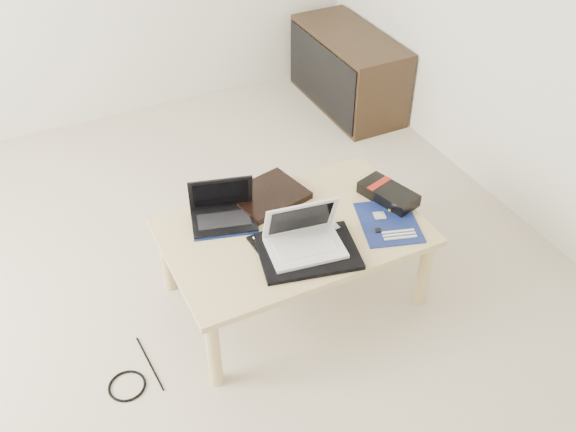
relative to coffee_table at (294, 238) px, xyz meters
name	(u,v)px	position (x,y,z in m)	size (l,w,h in m)	color
ground	(159,343)	(-0.65, 0.00, -0.35)	(4.00, 4.00, 0.00)	beige
coffee_table	(294,238)	(0.00, 0.00, 0.00)	(1.10, 0.70, 0.40)	tan
media_cabinet	(347,70)	(1.12, 1.45, -0.10)	(0.41, 0.90, 0.50)	#332415
book	(268,195)	(-0.01, 0.25, 0.06)	(0.36, 0.33, 0.03)	black
netbook	(223,212)	(-0.25, 0.20, 0.09)	(0.32, 0.27, 0.20)	black
tablet	(280,241)	(-0.09, -0.05, 0.05)	(0.24, 0.19, 0.01)	black
remote	(324,219)	(0.15, 0.00, 0.06)	(0.07, 0.23, 0.02)	silver
neoprene_sleeve	(308,252)	(-0.02, -0.16, 0.06)	(0.40, 0.29, 0.02)	black
white_laptop	(304,238)	(-0.02, -0.13, 0.11)	(0.33, 0.26, 0.21)	silver
motherboard	(389,222)	(0.39, -0.14, 0.05)	(0.32, 0.36, 0.01)	#0B174B
gpu_box	(388,194)	(0.48, 0.00, 0.08)	(0.21, 0.29, 0.06)	black
cable_coil	(273,236)	(-0.10, 0.00, 0.05)	(0.09, 0.09, 0.01)	black
floor_cable_coil	(127,386)	(-0.84, -0.16, -0.35)	(0.15, 0.15, 0.01)	black
floor_cable_trail	(150,363)	(-0.72, -0.09, -0.35)	(0.01, 0.01, 0.31)	black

